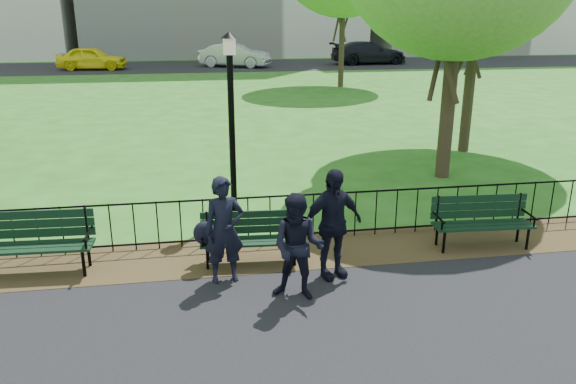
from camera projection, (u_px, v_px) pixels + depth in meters
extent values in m
plane|color=#2A5D18|center=(275.00, 295.00, 8.43)|extent=(120.00, 120.00, 0.00)
cube|color=#3C2E18|center=(263.00, 253.00, 9.83)|extent=(60.00, 1.60, 0.01)
cube|color=black|center=(208.00, 66.00, 41.22)|extent=(70.00, 9.00, 0.01)
cylinder|color=black|center=(259.00, 197.00, 10.02)|extent=(24.00, 0.04, 0.04)
cylinder|color=black|center=(259.00, 236.00, 10.26)|extent=(24.00, 0.04, 0.04)
cylinder|color=black|center=(259.00, 220.00, 10.16)|extent=(0.02, 0.02, 0.90)
cube|color=black|center=(251.00, 241.00, 9.31)|extent=(1.68, 0.54, 0.04)
cube|color=black|center=(250.00, 218.00, 9.44)|extent=(1.66, 0.14, 0.41)
cylinder|color=black|center=(207.00, 259.00, 9.15)|extent=(0.05, 0.05, 0.41)
cylinder|color=black|center=(295.00, 255.00, 9.29)|extent=(0.05, 0.05, 0.41)
cylinder|color=black|center=(208.00, 250.00, 9.46)|extent=(0.05, 0.05, 0.41)
cylinder|color=black|center=(293.00, 247.00, 9.60)|extent=(0.05, 0.05, 0.41)
cylinder|color=black|center=(203.00, 234.00, 9.19)|extent=(0.07, 0.52, 0.04)
cylinder|color=black|center=(298.00, 230.00, 9.33)|extent=(0.07, 0.52, 0.04)
ellipsoid|color=black|center=(204.00, 233.00, 9.09)|extent=(0.38, 0.28, 0.40)
cube|color=black|center=(30.00, 247.00, 8.91)|extent=(1.95, 0.60, 0.04)
cube|color=black|center=(32.00, 219.00, 9.06)|extent=(1.93, 0.12, 0.48)
cylinder|color=black|center=(84.00, 264.00, 8.90)|extent=(0.05, 0.05, 0.48)
cylinder|color=black|center=(89.00, 254.00, 9.26)|extent=(0.05, 0.05, 0.48)
cylinder|color=black|center=(88.00, 234.00, 8.95)|extent=(0.07, 0.60, 0.04)
cube|color=black|center=(483.00, 225.00, 9.93)|extent=(1.79, 0.58, 0.04)
cube|color=black|center=(479.00, 202.00, 10.06)|extent=(1.76, 0.15, 0.44)
cylinder|color=black|center=(444.00, 242.00, 9.76)|extent=(0.05, 0.05, 0.44)
cylinder|color=black|center=(528.00, 239.00, 9.90)|extent=(0.05, 0.05, 0.44)
cylinder|color=black|center=(437.00, 235.00, 10.09)|extent=(0.05, 0.05, 0.44)
cylinder|color=black|center=(518.00, 231.00, 10.24)|extent=(0.05, 0.05, 0.44)
cylinder|color=black|center=(438.00, 218.00, 9.79)|extent=(0.07, 0.55, 0.04)
cylinder|color=black|center=(529.00, 214.00, 9.95)|extent=(0.07, 0.55, 0.04)
cylinder|color=black|center=(234.00, 211.00, 11.63)|extent=(0.29, 0.29, 0.17)
cylinder|color=black|center=(232.00, 137.00, 11.14)|extent=(0.12, 0.12, 3.31)
cube|color=beige|center=(229.00, 46.00, 10.59)|extent=(0.23, 0.23, 0.31)
cone|color=black|center=(229.00, 35.00, 10.52)|extent=(0.33, 0.33, 0.12)
cylinder|color=#2D2116|center=(447.00, 115.00, 13.82)|extent=(0.35, 0.35, 3.15)
cylinder|color=#2D2116|center=(469.00, 91.00, 16.33)|extent=(0.31, 0.31, 3.59)
cylinder|color=#2D2116|center=(342.00, 50.00, 29.95)|extent=(0.29, 0.29, 3.89)
imported|color=black|center=(224.00, 230.00, 8.60)|extent=(0.66, 0.47, 1.69)
imported|color=black|center=(298.00, 247.00, 8.09)|extent=(0.88, 0.69, 1.61)
imported|color=black|center=(332.00, 224.00, 8.73)|extent=(1.12, 0.71, 1.78)
imported|color=yellow|center=(92.00, 58.00, 38.48)|extent=(4.79, 2.40, 1.57)
imported|color=#B3B5BB|center=(235.00, 55.00, 40.25)|extent=(5.34, 3.65, 1.67)
imported|color=black|center=(369.00, 53.00, 42.43)|extent=(5.84, 2.65, 1.66)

